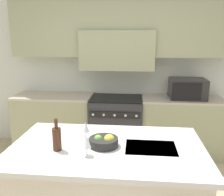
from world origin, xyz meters
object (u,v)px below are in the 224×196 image
object	(u,v)px
fruit_bowl	(104,141)
microwave	(187,89)
range_stove	(116,125)
wine_bottle	(57,138)
wine_glass_near	(87,143)
wine_glass_far	(86,128)

from	to	relation	value
fruit_bowl	microwave	bearing A→B (deg)	59.83
range_stove	wine_bottle	size ratio (longest dim) A/B	3.27
range_stove	microwave	bearing A→B (deg)	0.98
microwave	fruit_bowl	distance (m)	2.11
fruit_bowl	wine_glass_near	bearing A→B (deg)	-120.35
microwave	wine_glass_far	bearing A→B (deg)	-126.67
range_stove	wine_bottle	world-z (taller)	wine_bottle
wine_glass_near	fruit_bowl	xyz separation A→B (m)	(0.12, 0.20, -0.07)
range_stove	wine_glass_far	size ratio (longest dim) A/B	5.43
wine_bottle	wine_glass_far	bearing A→B (deg)	52.63
wine_bottle	microwave	bearing A→B (deg)	53.24
microwave	wine_bottle	bearing A→B (deg)	-126.76
wine_glass_near	range_stove	bearing A→B (deg)	87.58
wine_bottle	wine_glass_near	distance (m)	0.28
wine_bottle	wine_glass_near	size ratio (longest dim) A/B	1.66
wine_bottle	wine_glass_far	size ratio (longest dim) A/B	1.66
wine_glass_near	fruit_bowl	world-z (taller)	wine_glass_near
wine_bottle	range_stove	bearing A→B (deg)	79.49
range_stove	wine_glass_near	world-z (taller)	wine_glass_near
range_stove	wine_glass_near	size ratio (longest dim) A/B	5.43
wine_glass_far	wine_glass_near	bearing A→B (deg)	-77.27
range_stove	fruit_bowl	xyz separation A→B (m)	(0.03, -1.80, 0.51)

